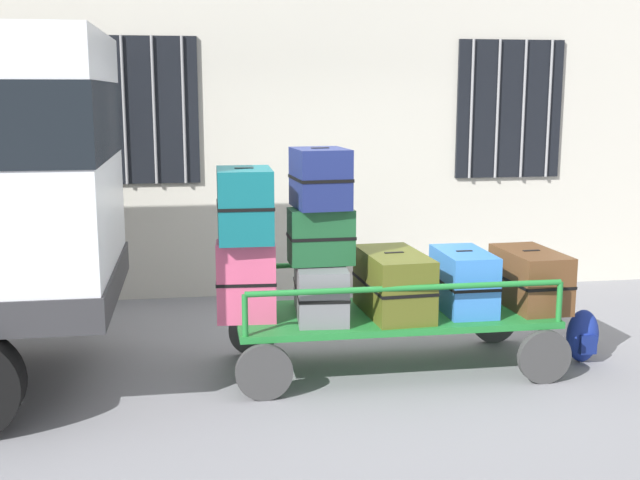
{
  "coord_description": "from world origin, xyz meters",
  "views": [
    {
      "loc": [
        -1.27,
        -6.0,
        2.18
      ],
      "look_at": [
        -0.32,
        -0.09,
        1.07
      ],
      "focal_mm": 44.45,
      "sensor_mm": 36.0,
      "label": 1
    }
  ],
  "objects_px": {
    "suitcase_midleft_bottom": "(320,289)",
    "suitcase_midleft_top": "(320,178)",
    "suitcase_midleft_middle": "(321,236)",
    "suitcase_right_bottom": "(530,278)",
    "luggage_cart": "(392,322)",
    "backpack": "(583,336)",
    "suitcase_left_bottom": "(246,281)",
    "suitcase_midright_bottom": "(463,281)",
    "suitcase_left_middle": "(245,205)",
    "suitcase_center_bottom": "(393,283)"
  },
  "relations": [
    {
      "from": "suitcase_midleft_bottom",
      "to": "suitcase_midleft_top",
      "type": "xyz_separation_m",
      "value": [
        0.0,
        0.01,
        0.87
      ]
    },
    {
      "from": "suitcase_midleft_middle",
      "to": "suitcase_right_bottom",
      "type": "relative_size",
      "value": 0.64
    },
    {
      "from": "luggage_cart",
      "to": "backpack",
      "type": "distance_m",
      "value": 1.6
    },
    {
      "from": "suitcase_midleft_middle",
      "to": "suitcase_midleft_top",
      "type": "height_order",
      "value": "suitcase_midleft_top"
    },
    {
      "from": "suitcase_midleft_top",
      "to": "suitcase_right_bottom",
      "type": "distance_m",
      "value": 1.93
    },
    {
      "from": "suitcase_midleft_top",
      "to": "suitcase_right_bottom",
      "type": "xyz_separation_m",
      "value": [
        1.73,
        0.0,
        -0.85
      ]
    },
    {
      "from": "suitcase_left_bottom",
      "to": "suitcase_midleft_middle",
      "type": "xyz_separation_m",
      "value": [
        0.58,
        -0.0,
        0.33
      ]
    },
    {
      "from": "suitcase_midleft_middle",
      "to": "suitcase_midright_bottom",
      "type": "xyz_separation_m",
      "value": [
        1.15,
        0.0,
        -0.4
      ]
    },
    {
      "from": "luggage_cart",
      "to": "suitcase_midleft_middle",
      "type": "bearing_deg",
      "value": -177.08
    },
    {
      "from": "suitcase_left_middle",
      "to": "backpack",
      "type": "height_order",
      "value": "suitcase_left_middle"
    },
    {
      "from": "luggage_cart",
      "to": "suitcase_center_bottom",
      "type": "xyz_separation_m",
      "value": [
        0.0,
        -0.04,
        0.33
      ]
    },
    {
      "from": "suitcase_left_bottom",
      "to": "suitcase_left_middle",
      "type": "height_order",
      "value": "suitcase_left_middle"
    },
    {
      "from": "suitcase_midleft_middle",
      "to": "suitcase_midright_bottom",
      "type": "distance_m",
      "value": 1.22
    },
    {
      "from": "luggage_cart",
      "to": "suitcase_left_middle",
      "type": "distance_m",
      "value": 1.51
    },
    {
      "from": "luggage_cart",
      "to": "suitcase_left_bottom",
      "type": "height_order",
      "value": "suitcase_left_bottom"
    },
    {
      "from": "suitcase_center_bottom",
      "to": "suitcase_midright_bottom",
      "type": "distance_m",
      "value": 0.58
    },
    {
      "from": "suitcase_midleft_top",
      "to": "backpack",
      "type": "distance_m",
      "value": 2.54
    },
    {
      "from": "luggage_cart",
      "to": "suitcase_midleft_top",
      "type": "xyz_separation_m",
      "value": [
        -0.58,
        0.0,
        1.16
      ]
    },
    {
      "from": "suitcase_right_bottom",
      "to": "backpack",
      "type": "distance_m",
      "value": 0.65
    },
    {
      "from": "luggage_cart",
      "to": "suitcase_midright_bottom",
      "type": "height_order",
      "value": "suitcase_midright_bottom"
    },
    {
      "from": "suitcase_midleft_bottom",
      "to": "suitcase_midleft_top",
      "type": "bearing_deg",
      "value": 90.0
    },
    {
      "from": "backpack",
      "to": "suitcase_center_bottom",
      "type": "bearing_deg",
      "value": 177.71
    },
    {
      "from": "suitcase_left_bottom",
      "to": "suitcase_midleft_top",
      "type": "xyz_separation_m",
      "value": [
        0.58,
        0.03,
        0.77
      ]
    },
    {
      "from": "suitcase_midright_bottom",
      "to": "suitcase_right_bottom",
      "type": "bearing_deg",
      "value": 3.16
    },
    {
      "from": "suitcase_midleft_bottom",
      "to": "suitcase_midleft_top",
      "type": "height_order",
      "value": "suitcase_midleft_top"
    },
    {
      "from": "suitcase_right_bottom",
      "to": "suitcase_left_bottom",
      "type": "bearing_deg",
      "value": -179.14
    },
    {
      "from": "suitcase_right_bottom",
      "to": "suitcase_midleft_bottom",
      "type": "bearing_deg",
      "value": -179.75
    },
    {
      "from": "suitcase_midright_bottom",
      "to": "suitcase_midleft_bottom",
      "type": "bearing_deg",
      "value": 178.8
    },
    {
      "from": "suitcase_left_middle",
      "to": "suitcase_center_bottom",
      "type": "distance_m",
      "value": 1.32
    },
    {
      "from": "suitcase_midleft_top",
      "to": "suitcase_midright_bottom",
      "type": "relative_size",
      "value": 0.78
    },
    {
      "from": "suitcase_left_bottom",
      "to": "suitcase_midright_bottom",
      "type": "distance_m",
      "value": 1.73
    },
    {
      "from": "suitcase_midright_bottom",
      "to": "suitcase_midleft_middle",
      "type": "bearing_deg",
      "value": -179.85
    },
    {
      "from": "suitcase_midleft_bottom",
      "to": "suitcase_midright_bottom",
      "type": "distance_m",
      "value": 1.15
    },
    {
      "from": "backpack",
      "to": "luggage_cart",
      "type": "bearing_deg",
      "value": 176.29
    },
    {
      "from": "suitcase_left_bottom",
      "to": "suitcase_midleft_bottom",
      "type": "bearing_deg",
      "value": 2.67
    },
    {
      "from": "suitcase_midleft_top",
      "to": "suitcase_midright_bottom",
      "type": "distance_m",
      "value": 1.43
    },
    {
      "from": "suitcase_right_bottom",
      "to": "suitcase_midleft_middle",
      "type": "bearing_deg",
      "value": -178.85
    },
    {
      "from": "suitcase_left_bottom",
      "to": "backpack",
      "type": "xyz_separation_m",
      "value": [
        2.74,
        -0.07,
        -0.55
      ]
    },
    {
      "from": "luggage_cart",
      "to": "suitcase_left_middle",
      "type": "bearing_deg",
      "value": 179.91
    },
    {
      "from": "suitcase_left_bottom",
      "to": "suitcase_midleft_top",
      "type": "bearing_deg",
      "value": 3.31
    },
    {
      "from": "suitcase_midleft_bottom",
      "to": "backpack",
      "type": "relative_size",
      "value": 1.87
    },
    {
      "from": "suitcase_midleft_middle",
      "to": "suitcase_left_middle",
      "type": "bearing_deg",
      "value": 176.9
    },
    {
      "from": "luggage_cart",
      "to": "suitcase_right_bottom",
      "type": "xyz_separation_m",
      "value": [
        1.15,
        0.01,
        0.31
      ]
    },
    {
      "from": "suitcase_center_bottom",
      "to": "backpack",
      "type": "bearing_deg",
      "value": -2.29
    },
    {
      "from": "luggage_cart",
      "to": "backpack",
      "type": "bearing_deg",
      "value": -3.71
    },
    {
      "from": "suitcase_center_bottom",
      "to": "suitcase_right_bottom",
      "type": "distance_m",
      "value": 1.15
    },
    {
      "from": "backpack",
      "to": "suitcase_midleft_middle",
      "type": "bearing_deg",
      "value": 178.06
    },
    {
      "from": "suitcase_midleft_middle",
      "to": "suitcase_right_bottom",
      "type": "height_order",
      "value": "suitcase_midleft_middle"
    },
    {
      "from": "suitcase_left_middle",
      "to": "suitcase_center_bottom",
      "type": "xyz_separation_m",
      "value": [
        1.15,
        -0.04,
        -0.64
      ]
    },
    {
      "from": "suitcase_left_middle",
      "to": "suitcase_right_bottom",
      "type": "height_order",
      "value": "suitcase_left_middle"
    }
  ]
}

